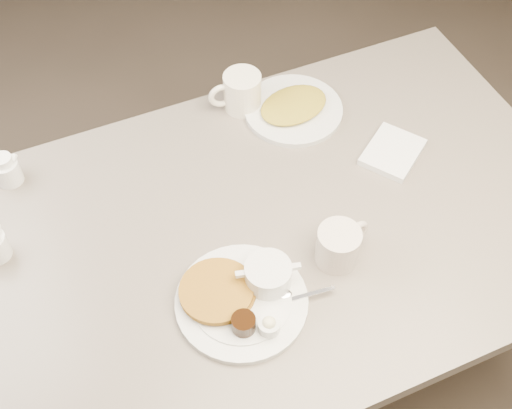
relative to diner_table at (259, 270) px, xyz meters
name	(u,v)px	position (x,y,z in m)	size (l,w,h in m)	color
diner_table	(259,270)	(0.00, 0.00, 0.00)	(1.50, 0.90, 0.75)	slate
main_plate	(243,294)	(-0.10, -0.15, 0.19)	(0.36, 0.33, 0.07)	silver
coffee_mug_near	(339,245)	(0.13, -0.13, 0.22)	(0.14, 0.11, 0.09)	beige
napkin	(393,152)	(0.39, 0.08, 0.18)	(0.19, 0.18, 0.02)	silver
coffee_mug_far	(241,92)	(0.11, 0.38, 0.22)	(0.14, 0.11, 0.10)	white
creamer_right	(6,170)	(-0.48, 0.37, 0.21)	(0.09, 0.08, 0.08)	white
hash_plate	(293,108)	(0.23, 0.30, 0.18)	(0.29, 0.29, 0.04)	silver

